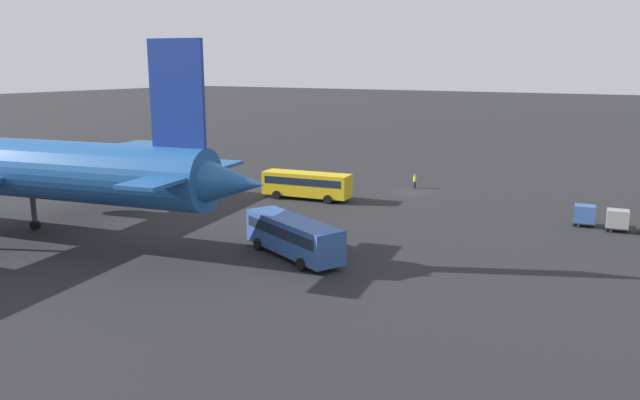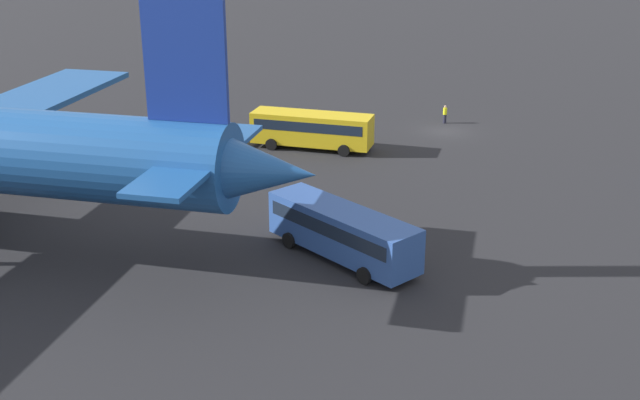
# 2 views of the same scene
# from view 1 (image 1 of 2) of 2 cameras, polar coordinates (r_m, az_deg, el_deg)

# --- Properties ---
(ground_plane) EXTENTS (600.00, 600.00, 0.00)m
(ground_plane) POSITION_cam_1_polar(r_m,az_deg,el_deg) (77.29, 8.43, 0.69)
(ground_plane) COLOR #232326
(shuttle_bus_near) EXTENTS (10.67, 4.17, 3.09)m
(shuttle_bus_near) POSITION_cam_1_polar(r_m,az_deg,el_deg) (72.38, -1.23, 1.54)
(shuttle_bus_near) COLOR gold
(shuttle_bus_near) RESTS_ON ground
(shuttle_bus_far) EXTENTS (10.87, 6.84, 3.15)m
(shuttle_bus_far) POSITION_cam_1_polar(r_m,az_deg,el_deg) (50.50, -2.48, -3.16)
(shuttle_bus_far) COLOR #2D5199
(shuttle_bus_far) RESTS_ON ground
(worker_person) EXTENTS (0.38, 0.38, 1.74)m
(worker_person) POSITION_cam_1_polar(r_m,az_deg,el_deg) (79.93, 8.65, 1.70)
(worker_person) COLOR #1E1E2D
(worker_person) RESTS_ON ground
(cargo_cart_grey) EXTENTS (2.19, 1.92, 2.06)m
(cargo_cart_grey) POSITION_cam_1_polar(r_m,az_deg,el_deg) (64.63, 25.55, -1.58)
(cargo_cart_grey) COLOR #38383D
(cargo_cart_grey) RESTS_ON ground
(cargo_cart_blue) EXTENTS (2.19, 1.92, 2.06)m
(cargo_cart_blue) POSITION_cam_1_polar(r_m,az_deg,el_deg) (65.42, 23.04, -1.20)
(cargo_cart_blue) COLOR #38383D
(cargo_cart_blue) RESTS_ON ground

